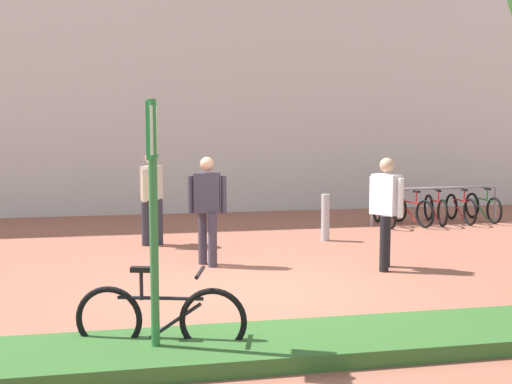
{
  "coord_description": "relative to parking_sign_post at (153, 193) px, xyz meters",
  "views": [
    {
      "loc": [
        -1.53,
        -8.18,
        2.21
      ],
      "look_at": [
        0.42,
        1.76,
        1.13
      ],
      "focal_mm": 44.22,
      "sensor_mm": 36.0,
      "label": 1
    }
  ],
  "objects": [
    {
      "name": "bike_rack_cluster",
      "position": [
        6.52,
        7.28,
        -1.25
      ],
      "size": [
        3.2,
        1.75,
        0.83
      ],
      "color": "#99999E",
      "rests_on": "ground"
    },
    {
      "name": "person_suited_dark",
      "position": [
        0.96,
        3.99,
        -0.62
      ],
      "size": [
        0.6,
        0.38,
        1.72
      ],
      "color": "#383342",
      "rests_on": "ground"
    },
    {
      "name": "person_casual_tan",
      "position": [
        0.16,
        5.87,
        -0.62
      ],
      "size": [
        0.42,
        0.53,
        1.72
      ],
      "color": "#2D2D38",
      "rests_on": "ground"
    },
    {
      "name": "parking_sign_post",
      "position": [
        0.0,
        0.0,
        0.0
      ],
      "size": [
        0.12,
        0.36,
        2.45
      ],
      "color": "#2D7238",
      "rests_on": "ground"
    },
    {
      "name": "bike_at_sign",
      "position": [
        0.06,
        0.22,
        -1.25
      ],
      "size": [
        1.64,
        0.55,
        0.86
      ],
      "color": "black",
      "rests_on": "ground"
    },
    {
      "name": "person_shirt_blue",
      "position": [
        3.61,
        3.2,
        -0.62
      ],
      "size": [
        0.41,
        0.53,
        1.72
      ],
      "color": "black",
      "rests_on": "ground"
    },
    {
      "name": "ground_plane",
      "position": [
        1.36,
        2.4,
        -1.6
      ],
      "size": [
        60.0,
        60.0,
        0.0
      ],
      "primitive_type": "plane",
      "color": "#9E5B47"
    },
    {
      "name": "building_facade",
      "position": [
        1.36,
        10.6,
        3.4
      ],
      "size": [
        28.0,
        1.2,
        10.0
      ],
      "primitive_type": "cube",
      "color": "silver",
      "rests_on": "ground"
    },
    {
      "name": "planter_strip",
      "position": [
        1.3,
        0.0,
        -1.52
      ],
      "size": [
        7.0,
        1.1,
        0.16
      ],
      "primitive_type": "cube",
      "color": "#336028",
      "rests_on": "ground"
    },
    {
      "name": "bollard_steel",
      "position": [
        3.43,
        5.69,
        -1.15
      ],
      "size": [
        0.16,
        0.16,
        0.9
      ],
      "primitive_type": "cylinder",
      "color": "#ADADB2",
      "rests_on": "ground"
    }
  ]
}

